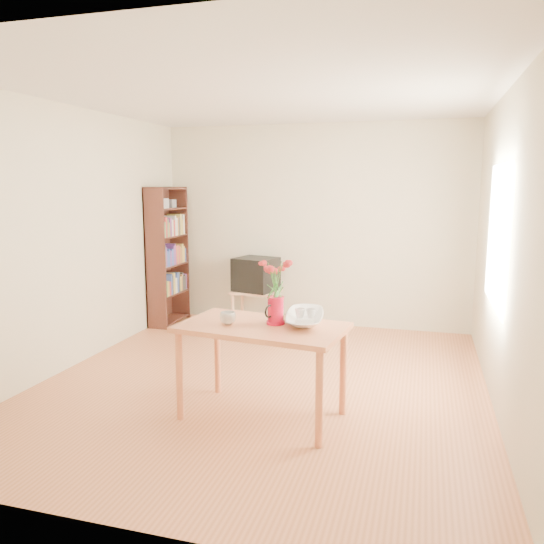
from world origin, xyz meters
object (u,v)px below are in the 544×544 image
(mug, at_px, (228,318))
(bowl, at_px, (305,296))
(television, at_px, (256,274))
(table, at_px, (262,337))
(pitcher, at_px, (276,311))

(mug, distance_m, bowl, 0.63)
(mug, height_order, television, television)
(table, bearing_deg, television, 116.04)
(table, relative_size, bowl, 3.06)
(mug, bearing_deg, pitcher, 175.66)
(mug, xyz_separation_m, television, (-0.64, 2.73, -0.12))
(television, bearing_deg, bowl, -50.28)
(table, xyz_separation_m, pitcher, (0.09, 0.06, 0.19))
(pitcher, bearing_deg, bowl, 52.59)
(pitcher, xyz_separation_m, mug, (-0.36, -0.11, -0.05))
(pitcher, relative_size, bowl, 0.50)
(table, bearing_deg, bowl, 38.42)
(mug, bearing_deg, bowl, -179.62)
(mug, relative_size, television, 0.21)
(pitcher, xyz_separation_m, bowl, (0.21, 0.12, 0.11))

